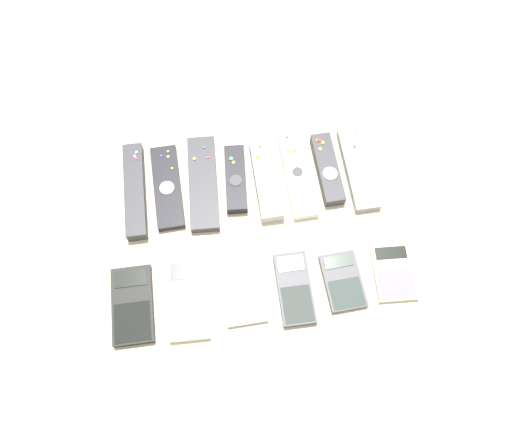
{
  "coord_description": "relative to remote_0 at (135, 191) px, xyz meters",
  "views": [
    {
      "loc": [
        -0.05,
        -0.36,
        0.95
      ],
      "look_at": [
        0.0,
        0.03,
        0.01
      ],
      "focal_mm": 35.0,
      "sensor_mm": 36.0,
      "label": 1
    }
  ],
  "objects": [
    {
      "name": "calculator_3",
      "position": [
        0.3,
        -0.25,
        -0.01
      ],
      "size": [
        0.06,
        0.14,
        0.02
      ],
      "rotation": [
        0.0,
        0.0,
        -0.0
      ],
      "color": "#4C4C51",
      "rests_on": "ground_plane"
    },
    {
      "name": "remote_0",
      "position": [
        0.0,
        0.0,
        0.0
      ],
      "size": [
        0.04,
        0.21,
        0.03
      ],
      "rotation": [
        0.0,
        0.0,
        -0.0
      ],
      "color": "#333338",
      "rests_on": "ground_plane"
    },
    {
      "name": "remote_6",
      "position": [
        0.41,
        -0.0,
        -0.0
      ],
      "size": [
        0.05,
        0.17,
        0.03
      ],
      "rotation": [
        0.0,
        0.0,
        0.02
      ],
      "color": "#333338",
      "rests_on": "ground_plane"
    },
    {
      "name": "remote_3",
      "position": [
        0.21,
        0.0,
        -0.0
      ],
      "size": [
        0.05,
        0.16,
        0.02
      ],
      "rotation": [
        0.0,
        0.0,
        -0.07
      ],
      "color": "black",
      "rests_on": "ground_plane"
    },
    {
      "name": "ground_plane",
      "position": [
        0.24,
        -0.14,
        -0.01
      ],
      "size": [
        3.0,
        3.0,
        0.0
      ],
      "primitive_type": "plane",
      "color": "beige"
    },
    {
      "name": "calculator_2",
      "position": [
        0.2,
        -0.24,
        -0.01
      ],
      "size": [
        0.08,
        0.13,
        0.01
      ],
      "rotation": [
        0.0,
        0.0,
        0.03
      ],
      "color": "#B2B2B7",
      "rests_on": "ground_plane"
    },
    {
      "name": "remote_2",
      "position": [
        0.14,
        0.0,
        -0.0
      ],
      "size": [
        0.07,
        0.22,
        0.02
      ],
      "rotation": [
        0.0,
        0.0,
        -0.05
      ],
      "color": "#333338",
      "rests_on": "ground_plane"
    },
    {
      "name": "calculator_4",
      "position": [
        0.4,
        -0.25,
        -0.01
      ],
      "size": [
        0.08,
        0.12,
        0.01
      ],
      "rotation": [
        0.0,
        0.0,
        0.05
      ],
      "color": "#4C4C51",
      "rests_on": "ground_plane"
    },
    {
      "name": "calculator_1",
      "position": [
        0.09,
        -0.24,
        -0.01
      ],
      "size": [
        0.08,
        0.16,
        0.02
      ],
      "rotation": [
        0.0,
        0.0,
        -0.03
      ],
      "color": "silver",
      "rests_on": "ground_plane"
    },
    {
      "name": "calculator_5",
      "position": [
        0.5,
        -0.24,
        -0.01
      ],
      "size": [
        0.08,
        0.12,
        0.01
      ],
      "rotation": [
        0.0,
        0.0,
        -0.06
      ],
      "color": "beige",
      "rests_on": "ground_plane"
    },
    {
      "name": "calculator_0",
      "position": [
        -0.02,
        -0.24,
        -0.0
      ],
      "size": [
        0.08,
        0.15,
        0.02
      ],
      "rotation": [
        0.0,
        0.0,
        0.0
      ],
      "color": "black",
      "rests_on": "ground_plane"
    },
    {
      "name": "remote_1",
      "position": [
        0.07,
        0.0,
        -0.01
      ],
      "size": [
        0.06,
        0.19,
        0.02
      ],
      "rotation": [
        0.0,
        0.0,
        0.03
      ],
      "color": "black",
      "rests_on": "ground_plane"
    },
    {
      "name": "remote_7",
      "position": [
        0.48,
        -0.01,
        -0.01
      ],
      "size": [
        0.06,
        0.2,
        0.02
      ],
      "rotation": [
        0.0,
        0.0,
        0.01
      ],
      "color": "gray",
      "rests_on": "ground_plane"
    },
    {
      "name": "remote_5",
      "position": [
        0.34,
        0.0,
        -0.0
      ],
      "size": [
        0.06,
        0.22,
        0.02
      ],
      "rotation": [
        0.0,
        0.0,
        0.02
      ],
      "color": "white",
      "rests_on": "ground_plane"
    },
    {
      "name": "remote_4",
      "position": [
        0.28,
        -0.01,
        -0.0
      ],
      "size": [
        0.05,
        0.19,
        0.03
      ],
      "rotation": [
        0.0,
        0.0,
        0.01
      ],
      "color": "#B7B7BC",
      "rests_on": "ground_plane"
    }
  ]
}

